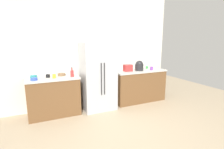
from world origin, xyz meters
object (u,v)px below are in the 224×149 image
rice_cooker (139,66)px  cup_a (48,76)px  cup_b (147,67)px  bowl_b (34,79)px  toaster (128,68)px  cup_c (152,68)px  bottle_a (72,73)px  bowl_c (34,77)px  cup_d (54,76)px  bowl_a (62,74)px  refrigerator (98,76)px

rice_cooker → cup_a: bearing=177.8°
rice_cooker → cup_b: rice_cooker is taller
cup_a → bowl_b: (-0.30, -0.19, -0.01)m
toaster → cup_c: (0.72, -0.12, -0.04)m
bottle_a → cup_b: 2.35m
bowl_c → toaster: bearing=-3.9°
cup_d → cup_a: bearing=133.0°
rice_cooker → bowl_a: rice_cooker is taller
cup_b → cup_c: size_ratio=0.74×
bowl_b → bottle_a: bearing=2.1°
cup_d → bowl_c: cup_d is taller
rice_cooker → cup_d: size_ratio=2.97×
bowl_c → refrigerator: bearing=-6.8°
cup_d → bowl_b: size_ratio=0.68×
cup_a → bowl_c: bearing=161.6°
toaster → bottle_a: bearing=-176.7°
cup_d → bowl_a: 0.30m
toaster → bottle_a: (-1.58, -0.09, -0.01)m
cup_b → refrigerator: bearing=-173.9°
refrigerator → cup_c: 1.63m
rice_cooker → bowl_c: rice_cooker is taller
bottle_a → bowl_c: 0.88m
bowl_b → bowl_c: size_ratio=0.92×
toaster → cup_d: (-1.99, -0.07, -0.04)m
cup_a → cup_d: 0.19m
toaster → cup_c: size_ratio=2.22×
cup_c → bowl_a: 2.53m
refrigerator → cup_a: size_ratio=18.27×
rice_cooker → cup_d: bearing=-179.0°
rice_cooker → bowl_a: bearing=175.1°
bottle_a → bowl_a: 0.33m
rice_cooker → cup_d: 2.34m
bottle_a → cup_b: bearing=6.2°
refrigerator → bottle_a: size_ratio=7.56×
cup_a → bowl_a: (0.32, 0.09, -0.01)m
bowl_a → cup_d: bearing=-130.7°
toaster → cup_b: toaster is taller
bowl_c → rice_cooker: bearing=-4.0°
cup_b → bowl_a: (-2.55, -0.01, -0.01)m
cup_b → cup_c: (-0.04, -0.28, 0.01)m
rice_cooker → bowl_a: size_ratio=1.52×
toaster → rice_cooker: size_ratio=0.79×
refrigerator → cup_c: bearing=-3.8°
rice_cooker → bottle_a: size_ratio=1.26×
rice_cooker → bowl_b: (-2.76, -0.09, -0.11)m
cup_c → cup_d: bearing=178.9°
rice_cooker → cup_b: (0.41, 0.19, -0.10)m
bottle_a → cup_b: (2.34, 0.26, -0.05)m
toaster → bowl_c: size_ratio=1.47×
bowl_b → bowl_a: bearing=24.2°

